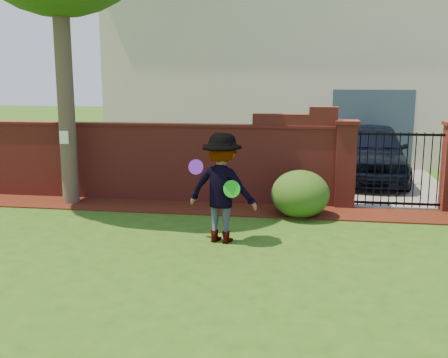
% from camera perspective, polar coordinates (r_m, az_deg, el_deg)
% --- Properties ---
extents(ground, '(80.00, 80.00, 0.01)m').
position_cam_1_polar(ground, '(8.15, -2.77, -9.14)').
color(ground, '#284E13').
rests_on(ground, ground).
extents(mulch_bed, '(11.10, 1.08, 0.03)m').
position_cam_1_polar(mulch_bed, '(11.46, -4.05, -3.09)').
color(mulch_bed, '#38130A').
rests_on(mulch_bed, ground).
extents(brick_wall, '(8.70, 0.31, 2.16)m').
position_cam_1_polar(brick_wall, '(12.18, -8.28, 2.04)').
color(brick_wall, maroon).
rests_on(brick_wall, ground).
extents(pillar_left, '(0.50, 0.50, 1.88)m').
position_cam_1_polar(pillar_left, '(11.67, 12.90, 1.63)').
color(pillar_left, maroon).
rests_on(pillar_left, ground).
extents(iron_gate, '(1.78, 0.03, 1.60)m').
position_cam_1_polar(iron_gate, '(11.81, 18.21, 0.96)').
color(iron_gate, black).
rests_on(iron_gate, ground).
extents(driveway, '(3.20, 8.00, 0.01)m').
position_cam_1_polar(driveway, '(15.86, 15.78, 0.44)').
color(driveway, slate).
rests_on(driveway, ground).
extents(house, '(12.40, 6.40, 6.30)m').
position_cam_1_polar(house, '(19.50, 7.43, 11.98)').
color(house, '#EEDFC7').
rests_on(house, ground).
extents(car, '(2.10, 4.65, 1.55)m').
position_cam_1_polar(car, '(14.77, 15.54, 2.73)').
color(car, black).
rests_on(car, ground).
extents(paper_notice, '(0.20, 0.01, 0.28)m').
position_cam_1_polar(paper_notice, '(11.95, -16.80, 4.29)').
color(paper_notice, white).
rests_on(paper_notice, tree).
extents(shrub_left, '(1.17, 1.17, 0.95)m').
position_cam_1_polar(shrub_left, '(10.74, 8.18, -1.59)').
color(shrub_left, '#1D4815').
rests_on(shrub_left, ground).
extents(man, '(1.33, 0.94, 1.87)m').
position_cam_1_polar(man, '(8.95, -0.33, -1.01)').
color(man, gray).
rests_on(man, ground).
extents(frisbee_purple, '(0.26, 0.09, 0.25)m').
position_cam_1_polar(frisbee_purple, '(8.79, -3.03, 1.30)').
color(frisbee_purple, '#6F21CE').
rests_on(frisbee_purple, man).
extents(frisbee_green, '(0.30, 0.12, 0.29)m').
position_cam_1_polar(frisbee_green, '(8.70, 0.84, -1.08)').
color(frisbee_green, '#16A918').
rests_on(frisbee_green, man).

